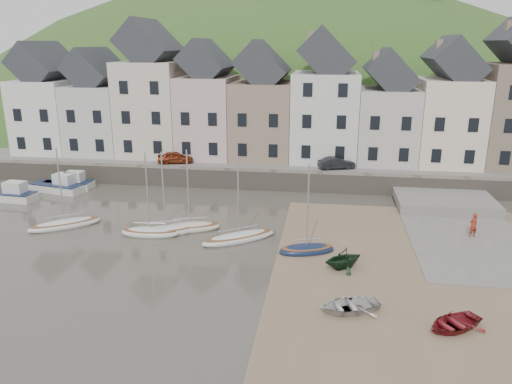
% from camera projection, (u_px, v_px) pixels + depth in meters
% --- Properties ---
extents(ground, '(160.00, 160.00, 0.00)m').
position_uv_depth(ground, '(242.00, 265.00, 30.90)').
color(ground, '#494339').
rests_on(ground, ground).
extents(quay_land, '(90.00, 30.00, 1.50)m').
position_uv_depth(quay_land, '(287.00, 149.00, 60.99)').
color(quay_land, '#355622').
rests_on(quay_land, ground).
extents(quay_street, '(70.00, 7.00, 0.10)m').
position_uv_depth(quay_street, '(277.00, 165.00, 49.87)').
color(quay_street, slate).
rests_on(quay_street, quay_land).
extents(seawall, '(70.00, 1.20, 1.80)m').
position_uv_depth(seawall, '(273.00, 180.00, 46.74)').
color(seawall, slate).
rests_on(seawall, ground).
extents(beach, '(18.00, 26.00, 0.06)m').
position_uv_depth(beach, '(424.00, 276.00, 29.35)').
color(beach, '#7B634B').
rests_on(beach, ground).
extents(slipway, '(8.00, 18.00, 0.12)m').
position_uv_depth(slipway, '(461.00, 231.00, 36.36)').
color(slipway, slate).
rests_on(slipway, ground).
extents(hillside, '(134.40, 84.00, 84.00)m').
position_uv_depth(hillside, '(272.00, 215.00, 93.62)').
color(hillside, '#355622').
rests_on(hillside, ground).
extents(townhouse_terrace, '(61.05, 8.00, 13.93)m').
position_uv_depth(townhouse_terrace, '(298.00, 104.00, 51.27)').
color(townhouse_terrace, silver).
rests_on(townhouse_terrace, quay_land).
extents(sailboat_0, '(5.15, 4.45, 6.32)m').
position_uv_depth(sailboat_0, '(65.00, 224.00, 37.17)').
color(sailboat_0, silver).
rests_on(sailboat_0, ground).
extents(sailboat_1, '(4.34, 1.75, 6.32)m').
position_uv_depth(sailboat_1, '(150.00, 232.00, 35.61)').
color(sailboat_1, silver).
rests_on(sailboat_1, ground).
extents(sailboat_2, '(4.81, 2.92, 6.32)m').
position_uv_depth(sailboat_2, '(190.00, 227.00, 36.58)').
color(sailboat_2, beige).
rests_on(sailboat_2, ground).
extents(sailboat_3, '(4.53, 2.91, 6.32)m').
position_uv_depth(sailboat_3, '(165.00, 230.00, 35.91)').
color(sailboat_3, silver).
rests_on(sailboat_3, ground).
extents(sailboat_4, '(5.40, 4.41, 6.32)m').
position_uv_depth(sailboat_4, '(239.00, 237.00, 34.63)').
color(sailboat_4, silver).
rests_on(sailboat_4, ground).
extents(sailboat_5, '(4.03, 2.62, 6.32)m').
position_uv_depth(sailboat_5, '(307.00, 249.00, 32.61)').
color(sailboat_5, '#141F3E').
rests_on(sailboat_5, ground).
extents(motorboat_0, '(5.47, 2.82, 1.70)m').
position_uv_depth(motorboat_0, '(58.00, 186.00, 46.08)').
color(motorboat_0, silver).
rests_on(motorboat_0, ground).
extents(motorboat_1, '(5.21, 2.18, 1.70)m').
position_uv_depth(motorboat_1, '(10.00, 194.00, 43.55)').
color(motorboat_1, silver).
rests_on(motorboat_1, ground).
extents(motorboat_2, '(4.55, 1.77, 1.70)m').
position_uv_depth(motorboat_2, '(70.00, 183.00, 47.06)').
color(motorboat_2, silver).
rests_on(motorboat_2, ground).
extents(rowboat_white, '(3.81, 3.28, 0.66)m').
position_uv_depth(rowboat_white, '(349.00, 305.00, 25.39)').
color(rowboat_white, beige).
rests_on(rowboat_white, beach).
extents(rowboat_green, '(3.32, 3.22, 1.34)m').
position_uv_depth(rowboat_green, '(343.00, 258.00, 30.15)').
color(rowboat_green, black).
rests_on(rowboat_green, beach).
extents(rowboat_red, '(3.70, 3.48, 0.62)m').
position_uv_depth(rowboat_red, '(454.00, 323.00, 23.83)').
color(rowboat_red, maroon).
rests_on(rowboat_red, beach).
extents(person_red, '(0.77, 0.68, 1.77)m').
position_uv_depth(person_red, '(473.00, 225.00, 34.90)').
color(person_red, maroon).
rests_on(person_red, slipway).
extents(car_left, '(3.81, 2.30, 1.21)m').
position_uv_depth(car_left, '(175.00, 157.00, 50.18)').
color(car_left, maroon).
rests_on(car_left, quay_street).
extents(car_right, '(3.75, 2.35, 1.17)m').
position_uv_depth(car_right, '(337.00, 163.00, 47.91)').
color(car_right, black).
rests_on(car_right, quay_street).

